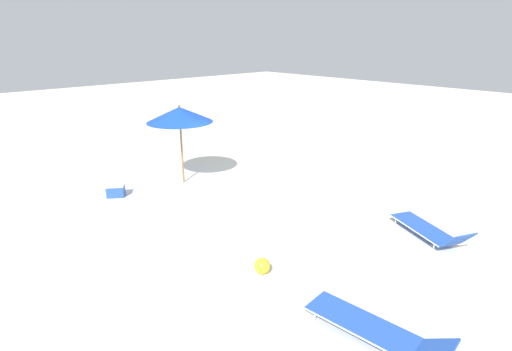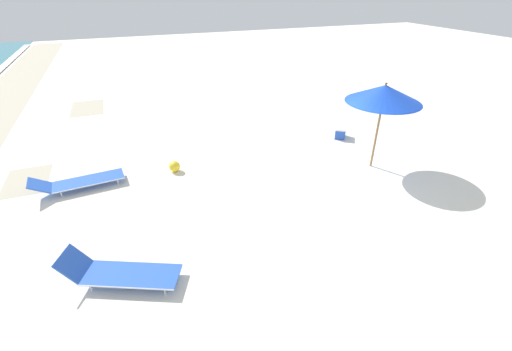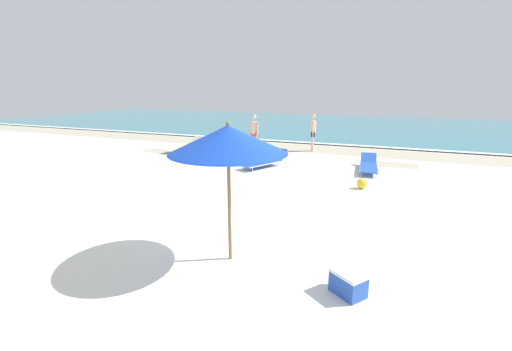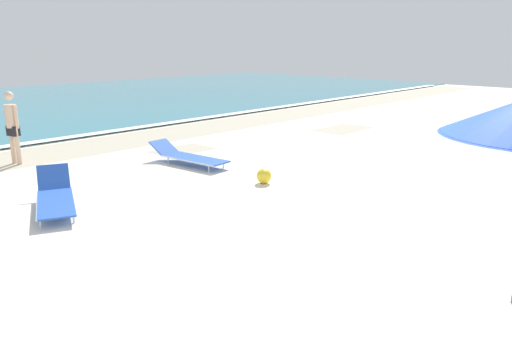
% 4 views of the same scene
% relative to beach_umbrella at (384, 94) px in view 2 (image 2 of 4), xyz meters
% --- Properties ---
extents(ground_plane, '(60.00, 60.00, 0.16)m').
position_rel_beach_umbrella_xyz_m(ground_plane, '(-0.85, 2.33, -2.24)').
color(ground_plane, silver).
extents(beach_umbrella, '(2.00, 2.00, 2.47)m').
position_rel_beach_umbrella_xyz_m(beach_umbrella, '(0.00, 0.00, 0.00)').
color(beach_umbrella, olive).
rests_on(beach_umbrella, ground_plane).
extents(sun_lounger_under_umbrella, '(0.80, 2.27, 0.48)m').
position_rel_beach_umbrella_xyz_m(sun_lounger_under_umbrella, '(1.75, 7.93, -1.96)').
color(sun_lounger_under_umbrella, blue).
rests_on(sun_lounger_under_umbrella, ground_plane).
extents(sun_lounger_near_water_left, '(1.41, 2.14, 0.60)m').
position_rel_beach_umbrella_xyz_m(sun_lounger_near_water_left, '(-2.02, 7.06, -1.94)').
color(sun_lounger_near_water_left, blue).
rests_on(sun_lounger_near_water_left, ground_plane).
extents(beach_ball, '(0.32, 0.32, 0.32)m').
position_rel_beach_umbrella_xyz_m(beach_ball, '(1.76, 5.45, -2.00)').
color(beach_ball, yellow).
rests_on(beach_ball, ground_plane).
extents(cooler_box, '(0.61, 0.58, 0.37)m').
position_rel_beach_umbrella_xyz_m(cooler_box, '(2.11, -0.31, -1.97)').
color(cooler_box, blue).
rests_on(cooler_box, ground_plane).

